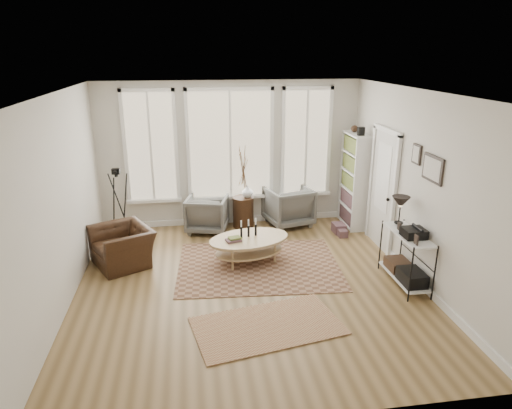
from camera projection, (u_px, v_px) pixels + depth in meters
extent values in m
plane|color=olive|center=(249.00, 285.00, 7.04)|extent=(5.50, 5.50, 0.00)
plane|color=white|center=(248.00, 92.00, 6.11)|extent=(5.50, 5.50, 0.00)
cube|color=beige|center=(230.00, 155.00, 9.15)|extent=(5.20, 0.04, 2.90)
cube|color=beige|center=(290.00, 289.00, 4.00)|extent=(5.20, 0.04, 2.90)
cube|color=beige|center=(60.00, 204.00, 6.21)|extent=(0.04, 5.50, 2.90)
cube|color=beige|center=(417.00, 188.00, 6.94)|extent=(0.04, 5.50, 2.90)
cube|color=white|center=(232.00, 219.00, 9.59)|extent=(5.10, 0.04, 0.12)
cube|color=white|center=(407.00, 270.00, 7.39)|extent=(0.03, 5.40, 0.12)
cube|color=beige|center=(230.00, 145.00, 9.07)|extent=(1.60, 0.03, 2.10)
cube|color=beige|center=(151.00, 147.00, 8.85)|extent=(0.90, 0.03, 2.10)
cube|color=beige|center=(306.00, 143.00, 9.29)|extent=(0.90, 0.03, 2.10)
cube|color=white|center=(230.00, 145.00, 9.05)|extent=(1.74, 0.06, 2.24)
cube|color=white|center=(151.00, 147.00, 8.83)|extent=(1.04, 0.06, 2.24)
cube|color=white|center=(306.00, 143.00, 9.27)|extent=(1.04, 0.06, 2.24)
cube|color=white|center=(231.00, 197.00, 9.38)|extent=(4.10, 0.12, 0.06)
cube|color=silver|center=(383.00, 191.00, 8.14)|extent=(0.04, 0.88, 2.10)
cube|color=white|center=(383.00, 178.00, 8.06)|extent=(0.01, 0.55, 1.20)
cube|color=white|center=(394.00, 200.00, 7.68)|extent=(0.06, 0.08, 2.18)
cube|color=white|center=(371.00, 184.00, 8.60)|extent=(0.06, 0.08, 2.18)
cube|color=white|center=(388.00, 130.00, 7.79)|extent=(0.06, 1.06, 0.08)
sphere|color=black|center=(388.00, 199.00, 7.84)|extent=(0.06, 0.06, 0.06)
cube|color=white|center=(361.00, 186.00, 8.78)|extent=(0.30, 0.03, 1.90)
cube|color=white|center=(347.00, 175.00, 9.55)|extent=(0.30, 0.03, 1.90)
cube|color=white|center=(361.00, 180.00, 9.18)|extent=(0.02, 0.85, 1.90)
cube|color=white|center=(354.00, 181.00, 9.16)|extent=(0.30, 0.81, 1.90)
cube|color=brown|center=(354.00, 181.00, 9.16)|extent=(0.24, 0.75, 1.76)
cube|color=black|center=(361.00, 131.00, 8.64)|extent=(0.12, 0.10, 0.16)
sphere|color=#341E11|center=(354.00, 129.00, 8.97)|extent=(0.14, 0.14, 0.14)
cube|color=white|center=(404.00, 276.00, 7.06)|extent=(0.37, 1.07, 0.03)
cube|color=white|center=(408.00, 234.00, 6.83)|extent=(0.37, 1.07, 0.02)
cylinder|color=black|center=(411.00, 275.00, 6.44)|extent=(0.02, 0.02, 0.85)
cylinder|color=black|center=(435.00, 273.00, 6.49)|extent=(0.02, 0.02, 0.85)
cylinder|color=black|center=(381.00, 245.00, 7.43)|extent=(0.02, 0.02, 0.85)
cylinder|color=black|center=(401.00, 244.00, 7.48)|extent=(0.02, 0.02, 0.85)
cylinder|color=black|center=(399.00, 223.00, 7.14)|extent=(0.14, 0.14, 0.02)
cylinder|color=black|center=(399.00, 214.00, 7.10)|extent=(0.02, 0.02, 0.30)
cone|color=black|center=(401.00, 202.00, 7.03)|extent=(0.28, 0.28, 0.18)
cube|color=black|center=(414.00, 233.00, 6.66)|extent=(0.32, 0.30, 0.13)
cube|color=black|center=(412.00, 277.00, 6.79)|extent=(0.32, 0.45, 0.20)
cube|color=#341E11|center=(398.00, 265.00, 7.23)|extent=(0.32, 0.40, 0.16)
cube|color=black|center=(416.00, 240.00, 6.39)|extent=(0.02, 0.10, 0.14)
cube|color=black|center=(399.00, 226.00, 6.90)|extent=(0.02, 0.10, 0.12)
cube|color=black|center=(433.00, 169.00, 6.44)|extent=(0.03, 0.52, 0.38)
cube|color=silver|center=(432.00, 169.00, 6.43)|extent=(0.01, 0.44, 0.30)
cube|color=black|center=(417.00, 154.00, 6.87)|extent=(0.03, 0.24, 0.30)
cube|color=silver|center=(416.00, 154.00, 6.87)|extent=(0.01, 0.18, 0.24)
cube|color=brown|center=(259.00, 266.00, 7.66)|extent=(2.80, 2.18, 0.01)
cube|color=brown|center=(267.00, 326.00, 5.97)|extent=(2.07, 1.40, 0.01)
ellipsoid|color=tan|center=(249.00, 251.00, 7.76)|extent=(1.33, 1.02, 0.03)
ellipsoid|color=tan|center=(249.00, 239.00, 7.69)|extent=(1.56, 1.20, 0.04)
cylinder|color=tan|center=(228.00, 258.00, 7.51)|extent=(0.04, 0.04, 0.39)
cylinder|color=tan|center=(274.00, 255.00, 7.61)|extent=(0.04, 0.04, 0.39)
cylinder|color=tan|center=(226.00, 247.00, 7.92)|extent=(0.04, 0.04, 0.39)
cylinder|color=tan|center=(269.00, 244.00, 8.02)|extent=(0.04, 0.04, 0.39)
cylinder|color=black|center=(241.00, 231.00, 7.69)|extent=(0.04, 0.04, 0.20)
cylinder|color=black|center=(249.00, 231.00, 7.71)|extent=(0.04, 0.04, 0.20)
cylinder|color=black|center=(256.00, 231.00, 7.73)|extent=(0.04, 0.04, 0.20)
cube|color=#2D512D|center=(234.00, 239.00, 7.55)|extent=(0.24, 0.18, 0.07)
imported|color=slate|center=(207.00, 214.00, 9.05)|extent=(0.94, 0.96, 0.72)
imported|color=slate|center=(288.00, 206.00, 9.37)|extent=(1.05, 1.07, 0.80)
cylinder|color=#341E11|center=(243.00, 212.00, 9.27)|extent=(0.42, 0.42, 0.63)
imported|color=silver|center=(248.00, 191.00, 9.14)|extent=(0.23, 0.23, 0.24)
imported|color=#341E11|center=(123.00, 246.00, 7.64)|extent=(1.27, 1.22, 0.64)
cylinder|color=black|center=(116.00, 175.00, 8.21)|extent=(0.06, 0.06, 0.06)
cube|color=black|center=(116.00, 171.00, 8.19)|extent=(0.14, 0.11, 0.10)
cylinder|color=black|center=(115.00, 172.00, 8.11)|extent=(0.06, 0.08, 0.06)
cube|color=brown|center=(339.00, 228.00, 9.03)|extent=(0.23, 0.29, 0.18)
cube|color=brown|center=(342.00, 233.00, 8.85)|extent=(0.18, 0.22, 0.14)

